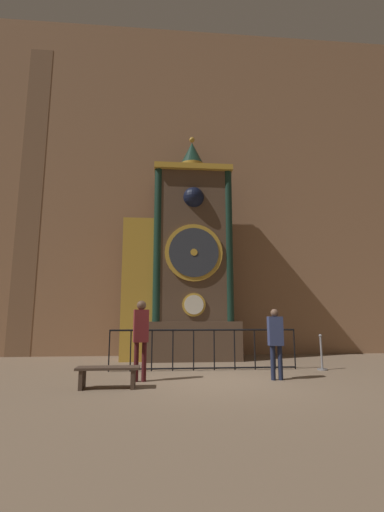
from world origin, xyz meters
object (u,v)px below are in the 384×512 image
stanchion_post (322,358)px  visitor_bench (108,373)px  visitor_near (141,332)px  visitor_far (276,337)px  clock_tower (183,264)px

stanchion_post → visitor_bench: (-5.57, -1.93, 0.00)m
visitor_near → visitor_far: size_ratio=1.12×
visitor_bench → clock_tower: bearing=67.9°
clock_tower → visitor_near: 4.55m
visitor_near → visitor_bench: 1.24m
clock_tower → visitor_near: bearing=-107.7°
visitor_far → visitor_bench: bearing=-168.5°
visitor_bench → stanchion_post: bearing=19.2°
visitor_near → visitor_bench: (-0.62, -0.70, -0.81)m
stanchion_post → visitor_bench: 5.90m
visitor_far → stanchion_post: bearing=39.7°
clock_tower → visitor_bench: 5.71m
visitor_near → visitor_far: (3.22, -0.08, -0.14)m
visitor_near → stanchion_post: 5.17m
clock_tower → visitor_bench: clock_tower is taller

